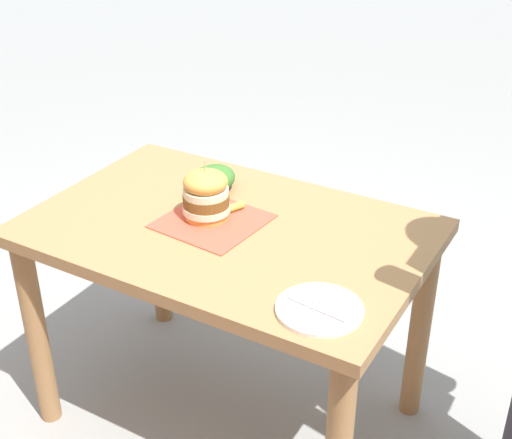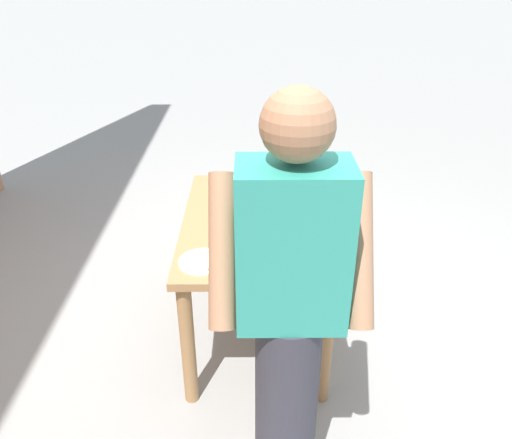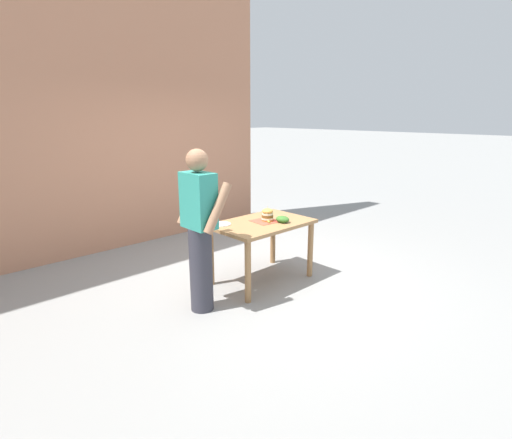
{
  "view_description": "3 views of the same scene",
  "coord_description": "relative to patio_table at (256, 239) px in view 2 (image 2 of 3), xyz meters",
  "views": [
    {
      "loc": [
        1.56,
        1.0,
        1.8
      ],
      "look_at": [
        0.0,
        0.1,
        0.8
      ],
      "focal_mm": 50.0,
      "sensor_mm": 36.0,
      "label": 1
    },
    {
      "loc": [
        0.02,
        2.35,
        2.01
      ],
      "look_at": [
        0.0,
        0.1,
        0.8
      ],
      "focal_mm": 35.0,
      "sensor_mm": 36.0,
      "label": 2
    },
    {
      "loc": [
        -3.3,
        3.24,
        2.02
      ],
      "look_at": [
        0.0,
        0.1,
        0.8
      ],
      "focal_mm": 28.0,
      "sensor_mm": 36.0,
      "label": 3
    }
  ],
  "objects": [
    {
      "name": "ground_plane",
      "position": [
        0.0,
        0.0,
        -0.63
      ],
      "size": [
        80.0,
        80.0,
        0.0
      ],
      "primitive_type": "plane",
      "color": "gray"
    },
    {
      "name": "patio_table",
      "position": [
        0.0,
        0.0,
        0.0
      ],
      "size": [
        0.78,
        1.19,
        0.75
      ],
      "color": "#9E7247",
      "rests_on": "ground"
    },
    {
      "name": "serving_paper",
      "position": [
        0.0,
        -0.05,
        0.12
      ],
      "size": [
        0.31,
        0.31,
        0.0
      ],
      "primitive_type": "cube",
      "rotation": [
        0.0,
        0.0,
        -0.09
      ],
      "color": "#D64C38",
      "rests_on": "patio_table"
    },
    {
      "name": "sandwich",
      "position": [
        -0.01,
        -0.08,
        0.2
      ],
      "size": [
        0.15,
        0.15,
        0.19
      ],
      "color": "gold",
      "rests_on": "serving_paper"
    },
    {
      "name": "pickle_spear",
      "position": [
        -0.08,
        -0.03,
        0.14
      ],
      "size": [
        0.08,
        0.05,
        0.02
      ],
      "primitive_type": "cylinder",
      "rotation": [
        0.0,
        1.57,
        2.71
      ],
      "color": "#8EA83D",
      "rests_on": "serving_paper"
    },
    {
      "name": "side_plate_with_forks",
      "position": [
        0.25,
        0.43,
        0.13
      ],
      "size": [
        0.22,
        0.22,
        0.02
      ],
      "color": "white",
      "rests_on": "patio_table"
    },
    {
      "name": "side_salad",
      "position": [
        -0.18,
        -0.17,
        0.16
      ],
      "size": [
        0.18,
        0.14,
        0.08
      ],
      "primitive_type": "ellipsoid",
      "color": "#386B28",
      "rests_on": "patio_table"
    },
    {
      "name": "diner_across_table",
      "position": [
        -0.11,
        0.99,
        0.26
      ],
      "size": [
        0.55,
        0.35,
        1.69
      ],
      "color": "#33333D",
      "rests_on": "ground"
    }
  ]
}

